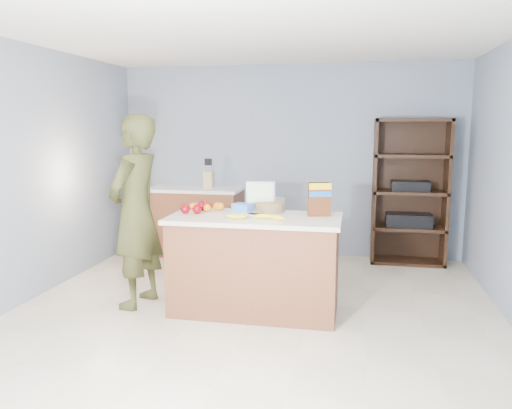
% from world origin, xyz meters
% --- Properties ---
extents(floor, '(4.50, 5.00, 0.02)m').
position_xyz_m(floor, '(0.00, 0.00, 0.00)').
color(floor, beige).
rests_on(floor, ground).
extents(walls, '(4.52, 5.02, 2.51)m').
position_xyz_m(walls, '(0.00, 0.00, 1.65)').
color(walls, gray).
rests_on(walls, ground).
extents(counter_peninsula, '(1.56, 0.76, 0.90)m').
position_xyz_m(counter_peninsula, '(0.00, 0.30, 0.42)').
color(counter_peninsula, brown).
rests_on(counter_peninsula, ground).
extents(back_cabinet, '(1.24, 0.62, 0.90)m').
position_xyz_m(back_cabinet, '(-1.20, 2.20, 0.45)').
color(back_cabinet, brown).
rests_on(back_cabinet, ground).
extents(shelving_unit, '(0.90, 0.40, 1.80)m').
position_xyz_m(shelving_unit, '(1.55, 2.35, 0.86)').
color(shelving_unit, black).
rests_on(shelving_unit, ground).
extents(person, '(0.53, 0.72, 1.82)m').
position_xyz_m(person, '(-1.14, 0.25, 0.91)').
color(person, '#363819').
rests_on(person, ground).
extents(knife_block, '(0.12, 0.10, 0.31)m').
position_xyz_m(knife_block, '(-1.01, 2.18, 1.02)').
color(knife_block, tan).
rests_on(knife_block, back_cabinet).
extents(envelopes, '(0.31, 0.19, 0.00)m').
position_xyz_m(envelopes, '(-0.01, 0.39, 0.90)').
color(envelopes, white).
rests_on(envelopes, counter_peninsula).
extents(bananas, '(0.55, 0.18, 0.04)m').
position_xyz_m(bananas, '(0.02, 0.17, 0.92)').
color(bananas, yellow).
rests_on(bananas, counter_peninsula).
extents(apples, '(0.24, 0.30, 0.09)m').
position_xyz_m(apples, '(-0.58, 0.40, 0.94)').
color(apples, maroon).
rests_on(apples, counter_peninsula).
extents(oranges, '(0.33, 0.21, 0.07)m').
position_xyz_m(oranges, '(-0.53, 0.52, 0.94)').
color(oranges, orange).
rests_on(oranges, counter_peninsula).
extents(blue_carton, '(0.21, 0.18, 0.08)m').
position_xyz_m(blue_carton, '(-0.16, 0.50, 0.94)').
color(blue_carton, blue).
rests_on(blue_carton, counter_peninsula).
extents(salad_bowl, '(0.30, 0.30, 0.13)m').
position_xyz_m(salad_bowl, '(0.09, 0.56, 0.96)').
color(salad_bowl, '#267219').
rests_on(salad_bowl, counter_peninsula).
extents(tv, '(0.28, 0.12, 0.28)m').
position_xyz_m(tv, '(-0.01, 0.62, 1.06)').
color(tv, silver).
rests_on(tv, counter_peninsula).
extents(cereal_box, '(0.22, 0.13, 0.31)m').
position_xyz_m(cereal_box, '(0.57, 0.43, 1.08)').
color(cereal_box, '#592B14').
rests_on(cereal_box, counter_peninsula).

